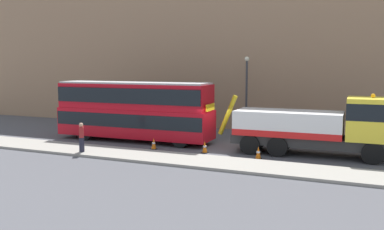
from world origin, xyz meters
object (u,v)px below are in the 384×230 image
street_lamp (247,88)px  traffic_cone_near_bus (154,144)px  recovery_tow_truck (320,126)px  traffic_cone_midway (205,147)px  pedestrian_onlooker (82,138)px  traffic_cone_near_truck (258,153)px  double_decker_bus (134,109)px

street_lamp → traffic_cone_near_bus: bearing=-114.0°
recovery_tow_truck → traffic_cone_midway: bearing=-165.1°
recovery_tow_truck → traffic_cone_near_bus: (-9.65, -2.06, -1.42)m
recovery_tow_truck → pedestrian_onlooker: (-12.85, -4.97, -0.77)m
traffic_cone_near_truck → pedestrian_onlooker: bearing=-163.9°
pedestrian_onlooker → traffic_cone_midway: pedestrian_onlooker is taller
recovery_tow_truck → traffic_cone_near_truck: (-3.02, -2.14, -1.42)m
pedestrian_onlooker → traffic_cone_near_truck: pedestrian_onlooker is taller
pedestrian_onlooker → street_lamp: street_lamp is taller
recovery_tow_truck → pedestrian_onlooker: size_ratio=5.95×
double_decker_bus → traffic_cone_near_bus: size_ratio=15.40×
traffic_cone_midway → double_decker_bus: bearing=162.9°
traffic_cone_near_truck → traffic_cone_near_bus: bearing=179.2°
pedestrian_onlooker → traffic_cone_midway: 7.25m
double_decker_bus → traffic_cone_near_truck: size_ratio=15.40×
recovery_tow_truck → pedestrian_onlooker: bearing=-160.0°
recovery_tow_truck → traffic_cone_near_bus: bearing=-169.1°
traffic_cone_near_bus → traffic_cone_midway: size_ratio=1.00×
recovery_tow_truck → double_decker_bus: size_ratio=0.92×
traffic_cone_near_bus → recovery_tow_truck: bearing=12.0°
traffic_cone_midway → traffic_cone_near_truck: bearing=-5.5°
double_decker_bus → traffic_cone_near_bus: bearing=-39.4°
traffic_cone_midway → street_lamp: size_ratio=0.12×
double_decker_bus → traffic_cone_near_bus: 3.81m
pedestrian_onlooker → traffic_cone_near_truck: (9.83, 2.83, -0.64)m
traffic_cone_midway → traffic_cone_near_truck: 3.34m
double_decker_bus → pedestrian_onlooker: size_ratio=6.48×
double_decker_bus → traffic_cone_midway: size_ratio=15.40×
traffic_cone_midway → street_lamp: (0.30, 7.87, 3.13)m
pedestrian_onlooker → traffic_cone_near_bus: size_ratio=2.38×
double_decker_bus → traffic_cone_midway: double_decker_bus is taller
pedestrian_onlooker → traffic_cone_midway: (6.50, 3.15, -0.64)m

